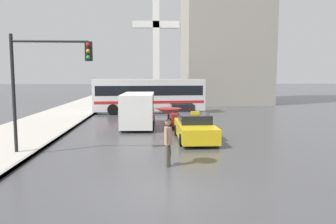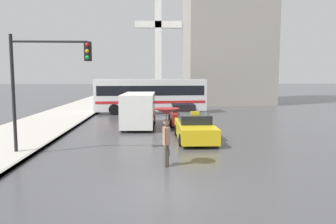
% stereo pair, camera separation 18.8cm
% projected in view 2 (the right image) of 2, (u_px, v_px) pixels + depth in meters
% --- Properties ---
extents(ground_plane, '(300.00, 300.00, 0.00)m').
position_uv_depth(ground_plane, '(163.00, 194.00, 9.39)').
color(ground_plane, '#424244').
extents(taxi, '(1.91, 4.71, 1.53)m').
position_uv_depth(taxi, '(195.00, 128.00, 17.33)').
color(taxi, gold).
rests_on(taxi, ground_plane).
extents(sedan_red, '(1.91, 4.01, 1.43)m').
position_uv_depth(sedan_red, '(183.00, 115.00, 22.97)').
color(sedan_red, maroon).
rests_on(sedan_red, ground_plane).
extents(ambulance_van, '(2.24, 5.18, 2.25)m').
position_uv_depth(ambulance_van, '(139.00, 108.00, 21.77)').
color(ambulance_van, white).
rests_on(ambulance_van, ground_plane).
extents(city_bus, '(10.30, 3.39, 3.12)m').
position_uv_depth(city_bus, '(150.00, 94.00, 30.26)').
color(city_bus, silver).
rests_on(city_bus, ground_plane).
extents(pedestrian_with_umbrella, '(0.98, 0.98, 2.19)m').
position_uv_depth(pedestrian_with_umbrella, '(166.00, 120.00, 12.07)').
color(pedestrian_with_umbrella, '#4C473D').
rests_on(pedestrian_with_umbrella, ground_plane).
extents(traffic_light, '(3.36, 0.38, 5.10)m').
position_uv_depth(traffic_light, '(46.00, 72.00, 13.72)').
color(traffic_light, black).
rests_on(traffic_light, ground_plane).
extents(monument_cross, '(6.41, 0.90, 14.56)m').
position_uv_depth(monument_cross, '(158.00, 41.00, 45.18)').
color(monument_cross, white).
rests_on(monument_cross, ground_plane).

